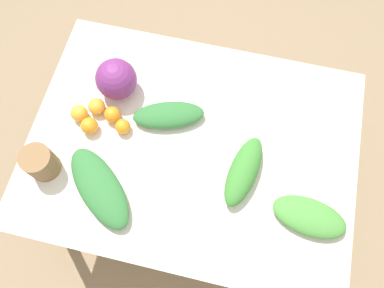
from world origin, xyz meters
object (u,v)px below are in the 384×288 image
Objects in this scene: greens_bunch_scallion at (99,188)px; greens_bunch_dandelion at (244,171)px; cabbage_purple at (116,79)px; greens_bunch_beet_tops at (169,115)px; orange_3 at (97,106)px; paper_bag at (40,163)px; orange_4 at (79,113)px; orange_0 at (123,127)px; orange_2 at (112,115)px; orange_1 at (89,126)px; greens_bunch_kale at (309,217)px.

greens_bunch_dandelion is at bearing -160.34° from greens_bunch_scallion.
greens_bunch_scallion is (-0.06, 0.47, -0.05)m from cabbage_purple.
orange_3 reaches higher than greens_bunch_beet_tops.
paper_bag is 0.56m from greens_bunch_beet_tops.
orange_3 and orange_4 have the same top height.
greens_bunch_scallion is at bearing 63.19° from greens_bunch_beet_tops.
orange_2 reaches higher than orange_0.
orange_1 is (0.06, 0.22, -0.05)m from cabbage_purple.
greens_bunch_beet_tops is at bearing -158.10° from orange_1.
paper_bag reaches higher than greens_bunch_beet_tops.
cabbage_purple is 0.67m from greens_bunch_dandelion.
orange_4 reaches higher than orange_2.
orange_1 is (0.96, -0.17, 0.00)m from greens_bunch_kale.
orange_2 is at bearing -136.94° from orange_1.
orange_4 is (-0.07, -0.26, -0.03)m from paper_bag.
paper_bag is 0.25m from orange_1.
greens_bunch_scallion is at bearing 110.12° from orange_3.
greens_bunch_kale is at bearing -178.10° from paper_bag.
orange_1 is at bearing 89.85° from orange_3.
greens_bunch_scallion reaches higher than orange_2.
orange_0 is (0.54, -0.08, -0.01)m from greens_bunch_dandelion.
cabbage_purple is 0.61× the size of greens_bunch_kale.
cabbage_purple is 0.46× the size of greens_bunch_scallion.
orange_1 is (0.68, -0.05, -0.01)m from greens_bunch_dandelion.
cabbage_purple is 1.32× the size of paper_bag.
orange_3 reaches higher than greens_bunch_kale.
greens_bunch_kale is at bearing 156.50° from cabbage_purple.
greens_bunch_dandelion reaches higher than greens_bunch_kale.
paper_bag is 0.36m from orange_0.
cabbage_purple is at bearing -82.24° from greens_bunch_scallion.
orange_1 reaches higher than greens_bunch_kale.
greens_bunch_scallion reaches higher than orange_0.
orange_2 is (0.05, -0.32, -0.00)m from greens_bunch_scallion.
orange_3 is at bearing -90.15° from orange_1.
greens_bunch_dandelion reaches higher than orange_2.
orange_2 is at bearing 96.35° from cabbage_purple.
orange_4 is at bearing -7.62° from greens_bunch_dandelion.
greens_bunch_kale is at bearing 156.94° from greens_bunch_dandelion.
cabbage_purple is 0.58× the size of greens_bunch_beet_tops.
orange_2 is (0.88, -0.25, 0.00)m from greens_bunch_kale.
greens_bunch_beet_tops is at bearing -168.05° from orange_4.
orange_3 is (0.13, -0.34, -0.00)m from greens_bunch_scallion.
greens_bunch_dandelion is at bearing 167.66° from orange_3.
cabbage_purple is at bearing -114.15° from paper_bag.
paper_bag is 0.27m from orange_4.
greens_bunch_beet_tops is (-0.25, 0.09, -0.06)m from cabbage_purple.
greens_bunch_beet_tops is 4.68× the size of orange_0.
paper_bag is at bearing 41.92° from orange_0.
greens_bunch_dandelion is 0.31m from greens_bunch_kale.
paper_bag reaches higher than orange_2.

